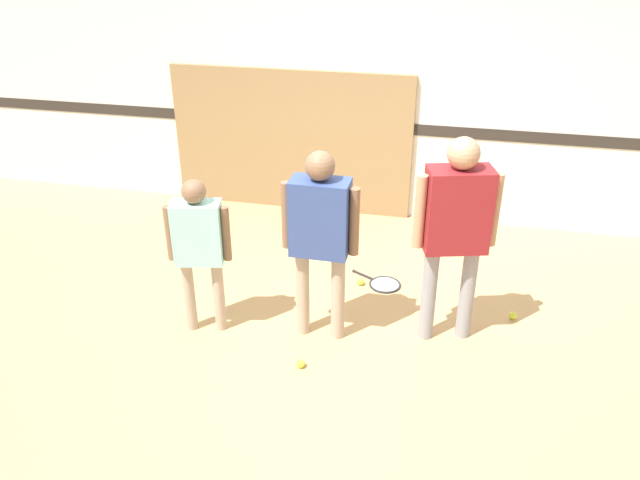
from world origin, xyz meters
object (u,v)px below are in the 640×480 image
tennis_ball_near_instructor (301,364)px  tennis_ball_stray_left (513,316)px  tennis_ball_by_spare_racket (361,282)px  person_student_left (199,241)px  tennis_ball_stray_right (337,267)px  racket_spare_on_floor (383,284)px  person_student_right (456,221)px  person_instructor (320,227)px

tennis_ball_near_instructor → tennis_ball_stray_left: same height
tennis_ball_near_instructor → tennis_ball_by_spare_racket: same height
person_student_left → tennis_ball_stray_left: (2.49, 0.69, -0.79)m
tennis_ball_stray_right → tennis_ball_near_instructor: bearing=-89.2°
tennis_ball_by_spare_racket → tennis_ball_stray_right: same height
tennis_ball_by_spare_racket → racket_spare_on_floor: bearing=13.8°
person_student_right → tennis_ball_stray_right: size_ratio=25.54×
tennis_ball_stray_left → tennis_ball_by_spare_racket: bearing=169.1°
person_instructor → tennis_ball_by_spare_racket: person_instructor is taller
person_instructor → tennis_ball_by_spare_racket: bearing=76.5°
person_instructor → tennis_ball_near_instructor: size_ratio=23.83×
person_student_left → racket_spare_on_floor: size_ratio=2.43×
person_instructor → person_student_right: bearing=11.5°
person_student_right → tennis_ball_stray_right: person_student_right is taller
person_instructor → racket_spare_on_floor: 1.36m
tennis_ball_stray_left → racket_spare_on_floor: bearing=164.9°
racket_spare_on_floor → tennis_ball_near_instructor: bearing=100.0°
tennis_ball_stray_right → tennis_ball_stray_left: bearing=-16.4°
tennis_ball_stray_left → tennis_ball_stray_right: same height
person_student_right → tennis_ball_by_spare_racket: (-0.79, 0.63, -1.01)m
person_instructor → tennis_ball_stray_left: (1.56, 0.56, -0.94)m
person_student_left → tennis_ball_by_spare_racket: (1.14, 0.95, -0.79)m
tennis_ball_near_instructor → tennis_ball_by_spare_racket: bearing=78.9°
person_instructor → tennis_ball_by_spare_racket: size_ratio=23.83×
tennis_ball_by_spare_racket → person_student_left: bearing=-140.1°
person_student_left → tennis_ball_by_spare_racket: 1.68m
racket_spare_on_floor → tennis_ball_by_spare_racket: tennis_ball_by_spare_racket is taller
tennis_ball_near_instructor → tennis_ball_stray_right: same height
tennis_ball_by_spare_racket → tennis_ball_stray_right: 0.35m
racket_spare_on_floor → person_student_right: bearing=159.7°
tennis_ball_by_spare_racket → tennis_ball_stray_left: size_ratio=1.00×
person_instructor → person_student_left: 0.96m
person_instructor → tennis_ball_stray_right: (-0.07, 1.04, -0.94)m
tennis_ball_near_instructor → tennis_ball_by_spare_racket: (0.25, 1.28, 0.00)m
racket_spare_on_floor → tennis_ball_stray_left: (1.15, -0.31, 0.02)m
person_student_left → person_student_right: (1.93, 0.32, 0.22)m
tennis_ball_near_instructor → tennis_ball_stray_right: size_ratio=1.00×
person_instructor → tennis_ball_stray_left: size_ratio=23.83×
person_student_right → tennis_ball_by_spare_racket: 1.43m
racket_spare_on_floor → person_instructor: bearing=93.8°
person_student_left → racket_spare_on_floor: 1.86m
person_instructor → racket_spare_on_floor: size_ratio=2.89×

